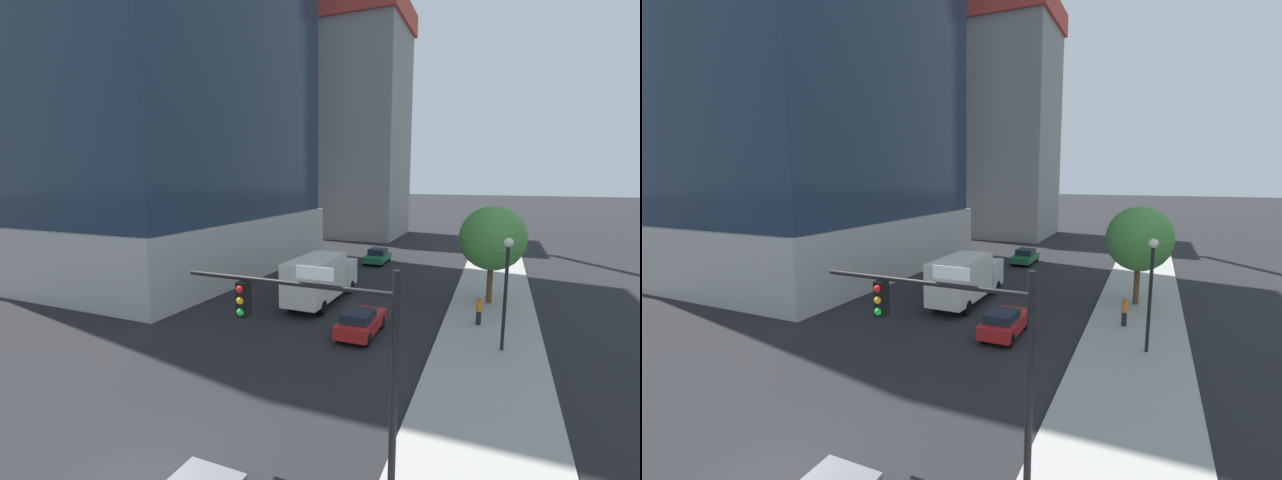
# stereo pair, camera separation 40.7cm
# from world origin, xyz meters

# --- Properties ---
(sidewalk) EXTENTS (5.12, 120.00, 0.15)m
(sidewalk) POSITION_xyz_m (8.80, 20.00, 0.07)
(sidewalk) COLOR #9E9B93
(sidewalk) RESTS_ON ground
(construction_building) EXTENTS (18.40, 19.86, 38.59)m
(construction_building) POSITION_xyz_m (-10.65, 51.42, 17.15)
(construction_building) COLOR gray
(construction_building) RESTS_ON ground
(traffic_light_pole) EXTENTS (6.45, 0.48, 6.07)m
(traffic_light_pole) POSITION_xyz_m (4.56, 2.49, 4.33)
(traffic_light_pole) COLOR black
(traffic_light_pole) RESTS_ON sidewalk
(street_lamp) EXTENTS (0.44, 0.44, 5.51)m
(street_lamp) POSITION_xyz_m (9.39, 13.83, 3.78)
(street_lamp) COLOR black
(street_lamp) RESTS_ON sidewalk
(street_tree) EXTENTS (4.21, 4.21, 6.46)m
(street_tree) POSITION_xyz_m (8.58, 21.97, 4.49)
(street_tree) COLOR brown
(street_tree) RESTS_ON sidewalk
(car_red) EXTENTS (1.77, 4.10, 1.46)m
(car_red) POSITION_xyz_m (2.36, 13.34, 0.74)
(car_red) COLOR red
(car_red) RESTS_ON ground
(car_green) EXTENTS (1.90, 4.07, 1.43)m
(car_green) POSITION_xyz_m (-1.92, 32.34, 0.71)
(car_green) COLOR #1E6638
(car_green) RESTS_ON ground
(box_truck) EXTENTS (2.42, 7.93, 3.26)m
(box_truck) POSITION_xyz_m (-1.92, 17.92, 1.79)
(box_truck) COLOR silver
(box_truck) RESTS_ON ground
(pedestrian_orange_shirt) EXTENTS (0.34, 0.34, 1.64)m
(pedestrian_orange_shirt) POSITION_xyz_m (8.16, 17.18, 0.98)
(pedestrian_orange_shirt) COLOR black
(pedestrian_orange_shirt) RESTS_ON sidewalk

